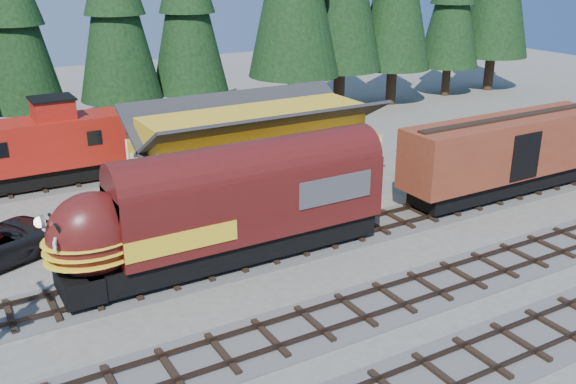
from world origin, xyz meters
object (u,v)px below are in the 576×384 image
depot (255,145)px  locomotive (219,215)px  caboose (42,147)px  boxcar (505,153)px

depot → locomotive: depot is taller
depot → caboose: (-9.51, 7.50, -0.62)m
depot → locomotive: 8.29m
depot → boxcar: depot is taller
depot → boxcar: bearing=-29.1°
boxcar → caboose: caboose is taller
boxcar → caboose: 25.40m
depot → boxcar: 13.38m
depot → locomotive: size_ratio=0.88×
locomotive → caboose: caboose is taller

